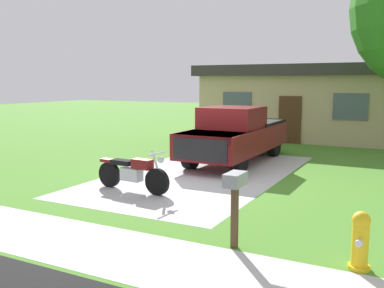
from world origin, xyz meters
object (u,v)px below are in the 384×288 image
at_px(motorcycle, 133,173).
at_px(neighbor_house, 304,101).
at_px(fire_hydrant, 360,241).
at_px(mailbox, 235,190).
at_px(pickup_truck, 237,134).

distance_m(motorcycle, neighbor_house, 12.94).
relative_size(motorcycle, fire_hydrant, 2.54).
bearing_deg(motorcycle, mailbox, -32.49).
height_order(pickup_truck, fire_hydrant, pickup_truck).
distance_m(fire_hydrant, neighbor_house, 15.78).
height_order(motorcycle, neighbor_house, neighbor_house).
relative_size(fire_hydrant, mailbox, 0.69).
distance_m(mailbox, neighbor_house, 15.37).
distance_m(motorcycle, mailbox, 4.38).
relative_size(pickup_truck, fire_hydrant, 6.47).
bearing_deg(motorcycle, pickup_truck, 81.28).
xyz_separation_m(pickup_truck, fire_hydrant, (4.83, -7.32, -0.53)).
xyz_separation_m(motorcycle, pickup_truck, (0.77, 5.05, 0.48)).
bearing_deg(fire_hydrant, motorcycle, 157.88).
distance_m(motorcycle, pickup_truck, 5.13).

